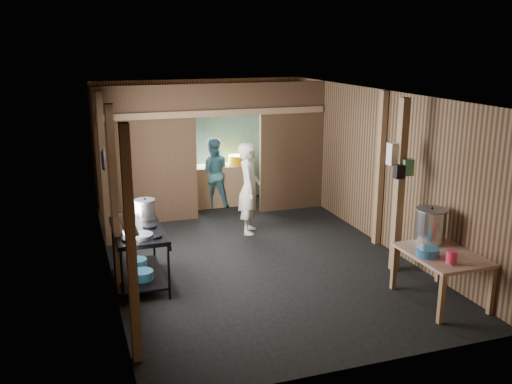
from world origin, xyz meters
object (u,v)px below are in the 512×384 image
object	(u,v)px
cook	(249,188)
prep_table	(441,277)
yellow_tub	(236,160)
stock_pot	(431,226)
pink_bucket	(451,257)
stove_pot_large	(145,210)
gas_range	(139,256)

from	to	relation	value
cook	prep_table	bearing A→B (deg)	-136.67
yellow_tub	stock_pot	bearing A→B (deg)	-75.49
pink_bucket	cook	size ratio (longest dim) A/B	0.10
stock_pot	pink_bucket	size ratio (longest dim) A/B	3.10
stove_pot_large	cook	distance (m)	2.34
prep_table	cook	xyz separation A→B (m)	(-1.53, 3.48, 0.49)
stove_pot_large	stock_pot	distance (m)	4.08
gas_range	stove_pot_large	distance (m)	0.72
gas_range	pink_bucket	distance (m)	4.21
gas_range	stock_pot	xyz separation A→B (m)	(3.80, -1.42, 0.49)
pink_bucket	prep_table	bearing A→B (deg)	70.33
stove_pot_large	cook	size ratio (longest dim) A/B	0.19
stock_pot	cook	xyz separation A→B (m)	(-1.62, 3.07, -0.08)
gas_range	pink_bucket	size ratio (longest dim) A/B	8.74
prep_table	stock_pot	size ratio (longest dim) A/B	2.30
gas_range	stock_pot	bearing A→B (deg)	-20.56
stock_pot	yellow_tub	world-z (taller)	stock_pot
stove_pot_large	pink_bucket	size ratio (longest dim) A/B	1.92
pink_bucket	stove_pot_large	bearing A→B (deg)	142.78
prep_table	pink_bucket	distance (m)	0.54
yellow_tub	gas_range	bearing A→B (deg)	-125.39
gas_range	prep_table	distance (m)	4.14
stove_pot_large	stock_pot	bearing A→B (deg)	-27.20
prep_table	stock_pot	xyz separation A→B (m)	(0.09, 0.42, 0.57)
prep_table	pink_bucket	bearing A→B (deg)	-109.67
stock_pot	yellow_tub	xyz separation A→B (m)	(-1.28, 4.96, 0.04)
gas_range	prep_table	xyz separation A→B (m)	(3.71, -1.84, -0.08)
stove_pot_large	stock_pot	xyz separation A→B (m)	(3.63, -1.86, -0.06)
yellow_tub	stove_pot_large	bearing A→B (deg)	-127.11
gas_range	yellow_tub	size ratio (longest dim) A/B	4.09
gas_range	cook	size ratio (longest dim) A/B	0.85
cook	stock_pot	bearing A→B (deg)	-132.54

